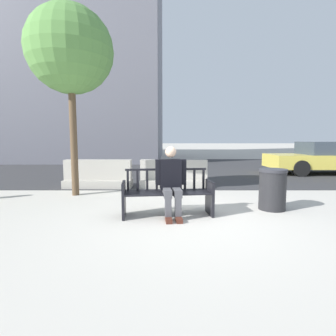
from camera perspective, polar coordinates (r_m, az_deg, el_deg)
The scene contains 9 objects.
ground_plane at distance 4.90m, azimuth 6.83°, elevation -10.95°, with size 200.00×200.00×0.00m, color #B7B2A8.
street_asphalt at distance 13.44m, azimuth 2.49°, elevation 0.04°, with size 120.00×12.00×0.01m, color #333335.
street_bench at distance 5.00m, azimuth -0.06°, elevation -5.85°, with size 1.74×0.70×0.88m.
seated_person at distance 4.90m, azimuth 0.78°, elevation -2.62°, with size 0.59×0.75×1.31m.
jersey_barrier_centre at distance 7.94m, azimuth 1.33°, elevation -1.78°, with size 2.02×0.74×0.84m.
jersey_barrier_left at distance 8.19m, azimuth -14.84°, elevation -1.74°, with size 2.02×0.73×0.84m.
street_tree at distance 7.48m, azimuth -20.42°, elevation 22.75°, with size 2.12×2.12×4.70m.
car_taxi_near at distance 12.99m, azimuth 31.35°, elevation 1.93°, with size 4.73×2.03×1.35m.
trash_bin at distance 5.82m, azimuth 21.86°, elevation -4.31°, with size 0.56×0.56×0.84m.
Camera 1 is at (-0.57, -4.65, 1.44)m, focal length 28.00 mm.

